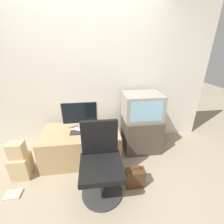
% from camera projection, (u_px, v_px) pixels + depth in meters
% --- Properties ---
extents(ground_plane, '(12.00, 12.00, 0.00)m').
position_uv_depth(ground_plane, '(92.00, 197.00, 1.89)').
color(ground_plane, tan).
extents(wall_back, '(4.40, 0.05, 2.60)m').
position_uv_depth(wall_back, '(88.00, 75.00, 2.58)').
color(wall_back, silver).
rests_on(wall_back, ground_plane).
extents(desk, '(1.22, 0.69, 0.51)m').
position_uv_depth(desk, '(82.00, 145.00, 2.48)').
color(desk, tan).
rests_on(desk, ground_plane).
extents(side_stand, '(0.63, 0.58, 0.61)m').
position_uv_depth(side_stand, '(140.00, 133.00, 2.74)').
color(side_stand, '#4C4238').
rests_on(side_stand, ground_plane).
extents(main_monitor, '(0.56, 0.21, 0.46)m').
position_uv_depth(main_monitor, '(80.00, 115.00, 2.36)').
color(main_monitor, '#B2B2B7').
rests_on(main_monitor, desk).
extents(keyboard, '(0.32, 0.14, 0.01)m').
position_uv_depth(keyboard, '(81.00, 132.00, 2.34)').
color(keyboard, '#2D2D2D').
rests_on(keyboard, desk).
extents(mouse, '(0.07, 0.04, 0.03)m').
position_uv_depth(mouse, '(96.00, 131.00, 2.35)').
color(mouse, black).
rests_on(mouse, desk).
extents(crt_tv, '(0.63, 0.50, 0.43)m').
position_uv_depth(crt_tv, '(142.00, 106.00, 2.54)').
color(crt_tv, gray).
rests_on(crt_tv, side_stand).
extents(office_chair, '(0.52, 0.52, 0.94)m').
position_uv_depth(office_chair, '(101.00, 165.00, 1.84)').
color(office_chair, '#333333').
rests_on(office_chair, ground_plane).
extents(cardboard_box_lower, '(0.24, 0.25, 0.34)m').
position_uv_depth(cardboard_box_lower, '(22.00, 166.00, 2.15)').
color(cardboard_box_lower, '#D1B27F').
rests_on(cardboard_box_lower, ground_plane).
extents(cardboard_box_upper, '(0.20, 0.16, 0.23)m').
position_uv_depth(cardboard_box_upper, '(17.00, 150.00, 2.04)').
color(cardboard_box_upper, '#D1B27F').
rests_on(cardboard_box_upper, cardboard_box_lower).
extents(handbag, '(0.25, 0.14, 0.35)m').
position_uv_depth(handbag, '(135.00, 177.00, 2.01)').
color(handbag, '#4C2D19').
rests_on(handbag, ground_plane).
extents(book, '(0.19, 0.14, 0.02)m').
position_uv_depth(book, '(13.00, 194.00, 1.91)').
color(book, beige).
rests_on(book, ground_plane).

